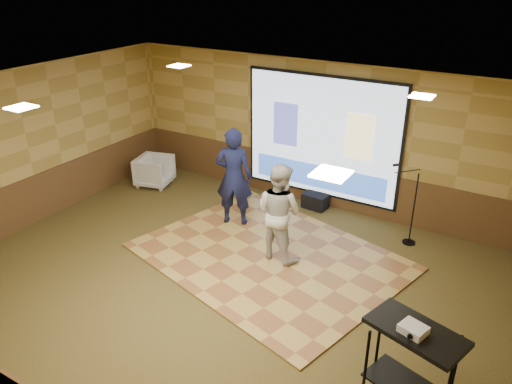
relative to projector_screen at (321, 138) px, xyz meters
The scene contains 17 objects.
ground 3.74m from the projector_screen, 90.00° to the right, with size 9.00×9.00×0.00m, color #2F3819.
room_shell 3.49m from the projector_screen, 90.00° to the right, with size 9.04×7.04×3.02m.
wainscot_back 1.00m from the projector_screen, 90.00° to the left, with size 9.00×0.04×0.95m, color #4A3618.
wainscot_left 5.73m from the projector_screen, 142.51° to the right, with size 0.04×7.00×0.95m, color #4A3618.
projector_screen is the anchor object (origin of this frame).
downlight_nw 3.12m from the projector_screen, 143.35° to the right, with size 0.32×0.32×0.02m, color #FFEABF.
downlight_ne 3.12m from the projector_screen, 36.65° to the right, with size 0.32×0.32×0.02m, color #FFEABF.
downlight_sw 5.61m from the projector_screen, 114.02° to the right, with size 0.32×0.32×0.02m, color #FFEABF.
downlight_se 5.61m from the projector_screen, 65.98° to the right, with size 0.32×0.32×0.02m, color #FFEABF.
dance_floor 2.78m from the projector_screen, 86.63° to the right, with size 4.31×3.28×0.03m, color #A9843E.
player_left 1.99m from the projector_screen, 123.09° to the right, with size 0.70×0.46×1.93m, color #13183D.
player_right 2.38m from the projector_screen, 83.02° to the right, with size 0.84×0.65×1.73m, color beige.
av_table 5.35m from the projector_screen, 54.69° to the right, with size 1.05×0.55×1.10m.
projector 5.36m from the projector_screen, 55.32° to the right, with size 0.27×0.23×0.09m, color silver.
mic_stand 2.36m from the projector_screen, 16.63° to the right, with size 0.59×0.24×1.50m.
banquet_chair 3.94m from the projector_screen, 164.76° to the right, with size 0.74×0.76×0.69m, color gray.
duffel_bag 1.33m from the projector_screen, 81.77° to the right, with size 0.50×0.33×0.31m, color black.
Camera 1 is at (3.74, -5.44, 4.73)m, focal length 35.00 mm.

